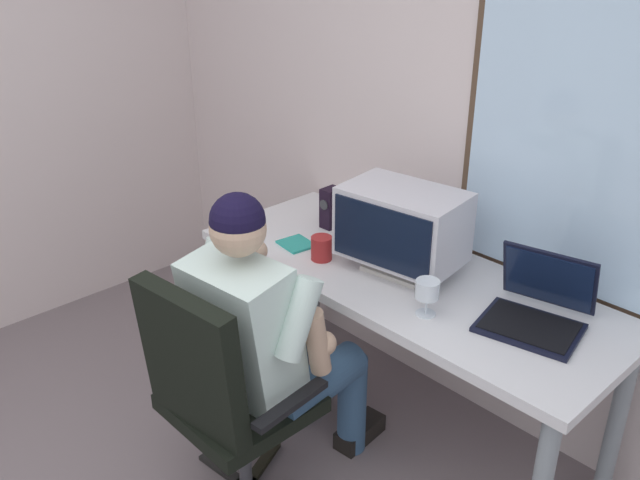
{
  "coord_description": "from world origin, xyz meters",
  "views": [
    {
      "loc": [
        1.33,
        -0.23,
        2.04
      ],
      "look_at": [
        -0.27,
        1.29,
        0.99
      ],
      "focal_mm": 38.23,
      "sensor_mm": 36.0,
      "label": 1
    }
  ],
  "objects_px": {
    "wine_glass": "(427,291)",
    "desk": "(402,294)",
    "office_chair": "(218,389)",
    "laptop": "(538,305)",
    "person_seated": "(269,335)",
    "coffee_mug": "(322,248)",
    "desk_speaker": "(331,208)",
    "crt_monitor": "(402,226)",
    "cd_case": "(296,244)"
  },
  "relations": [
    {
      "from": "desk",
      "to": "office_chair",
      "type": "distance_m",
      "value": 0.84
    },
    {
      "from": "crt_monitor",
      "to": "cd_case",
      "type": "xyz_separation_m",
      "value": [
        -0.46,
        -0.15,
        -0.19
      ]
    },
    {
      "from": "desk",
      "to": "wine_glass",
      "type": "distance_m",
      "value": 0.36
    },
    {
      "from": "person_seated",
      "to": "wine_glass",
      "type": "xyz_separation_m",
      "value": [
        0.41,
        0.39,
        0.21
      ]
    },
    {
      "from": "cd_case",
      "to": "desk",
      "type": "bearing_deg",
      "value": 15.58
    },
    {
      "from": "person_seated",
      "to": "coffee_mug",
      "type": "xyz_separation_m",
      "value": [
        -0.15,
        0.41,
        0.16
      ]
    },
    {
      "from": "coffee_mug",
      "to": "desk_speaker",
      "type": "bearing_deg",
      "value": 128.98
    },
    {
      "from": "person_seated",
      "to": "laptop",
      "type": "xyz_separation_m",
      "value": [
        0.71,
        0.63,
        0.18
      ]
    },
    {
      "from": "laptop",
      "to": "cd_case",
      "type": "height_order",
      "value": "laptop"
    },
    {
      "from": "person_seated",
      "to": "coffee_mug",
      "type": "relative_size",
      "value": 12.36
    },
    {
      "from": "wine_glass",
      "to": "desk",
      "type": "bearing_deg",
      "value": 145.0
    },
    {
      "from": "laptop",
      "to": "desk_speaker",
      "type": "height_order",
      "value": "laptop"
    },
    {
      "from": "desk",
      "to": "person_seated",
      "type": "height_order",
      "value": "person_seated"
    },
    {
      "from": "person_seated",
      "to": "wine_glass",
      "type": "height_order",
      "value": "person_seated"
    },
    {
      "from": "desk",
      "to": "desk_speaker",
      "type": "relative_size",
      "value": 9.62
    },
    {
      "from": "wine_glass",
      "to": "coffee_mug",
      "type": "distance_m",
      "value": 0.57
    },
    {
      "from": "desk_speaker",
      "to": "laptop",
      "type": "bearing_deg",
      "value": -1.88
    },
    {
      "from": "person_seated",
      "to": "desk_speaker",
      "type": "height_order",
      "value": "person_seated"
    },
    {
      "from": "wine_glass",
      "to": "coffee_mug",
      "type": "bearing_deg",
      "value": 177.29
    },
    {
      "from": "office_chair",
      "to": "wine_glass",
      "type": "bearing_deg",
      "value": 58.49
    },
    {
      "from": "office_chair",
      "to": "desk_speaker",
      "type": "bearing_deg",
      "value": 112.48
    },
    {
      "from": "crt_monitor",
      "to": "office_chair",
      "type": "bearing_deg",
      "value": -97.74
    },
    {
      "from": "wine_glass",
      "to": "person_seated",
      "type": "bearing_deg",
      "value": -136.86
    },
    {
      "from": "office_chair",
      "to": "laptop",
      "type": "bearing_deg",
      "value": 52.3
    },
    {
      "from": "person_seated",
      "to": "desk_speaker",
      "type": "bearing_deg",
      "value": 118.26
    },
    {
      "from": "wine_glass",
      "to": "office_chair",
      "type": "bearing_deg",
      "value": -121.51
    },
    {
      "from": "office_chair",
      "to": "desk_speaker",
      "type": "xyz_separation_m",
      "value": [
        -0.38,
        0.92,
        0.3
      ]
    },
    {
      "from": "desk",
      "to": "office_chair",
      "type": "bearing_deg",
      "value": -99.81
    },
    {
      "from": "desk",
      "to": "desk_speaker",
      "type": "xyz_separation_m",
      "value": [
        -0.52,
        0.11,
        0.18
      ]
    },
    {
      "from": "office_chair",
      "to": "coffee_mug",
      "type": "height_order",
      "value": "office_chair"
    },
    {
      "from": "office_chair",
      "to": "coffee_mug",
      "type": "distance_m",
      "value": 0.74
    },
    {
      "from": "person_seated",
      "to": "crt_monitor",
      "type": "distance_m",
      "value": 0.67
    },
    {
      "from": "desk",
      "to": "laptop",
      "type": "xyz_separation_m",
      "value": [
        0.54,
        0.07,
        0.16
      ]
    },
    {
      "from": "laptop",
      "to": "desk_speaker",
      "type": "bearing_deg",
      "value": 178.12
    },
    {
      "from": "desk",
      "to": "cd_case",
      "type": "xyz_separation_m",
      "value": [
        -0.49,
        -0.14,
        0.1
      ]
    },
    {
      "from": "person_seated",
      "to": "coffee_mug",
      "type": "height_order",
      "value": "person_seated"
    },
    {
      "from": "person_seated",
      "to": "laptop",
      "type": "relative_size",
      "value": 3.17
    },
    {
      "from": "desk_speaker",
      "to": "cd_case",
      "type": "height_order",
      "value": "desk_speaker"
    },
    {
      "from": "laptop",
      "to": "person_seated",
      "type": "bearing_deg",
      "value": -138.07
    },
    {
      "from": "person_seated",
      "to": "desk_speaker",
      "type": "xyz_separation_m",
      "value": [
        -0.36,
        0.67,
        0.21
      ]
    },
    {
      "from": "desk",
      "to": "coffee_mug",
      "type": "height_order",
      "value": "coffee_mug"
    },
    {
      "from": "laptop",
      "to": "coffee_mug",
      "type": "xyz_separation_m",
      "value": [
        -0.86,
        -0.22,
        -0.01
      ]
    },
    {
      "from": "crt_monitor",
      "to": "wine_glass",
      "type": "distance_m",
      "value": 0.35
    },
    {
      "from": "wine_glass",
      "to": "cd_case",
      "type": "distance_m",
      "value": 0.74
    },
    {
      "from": "coffee_mug",
      "to": "desk",
      "type": "bearing_deg",
      "value": 25.26
    },
    {
      "from": "office_chair",
      "to": "person_seated",
      "type": "xyz_separation_m",
      "value": [
        -0.02,
        0.25,
        0.1
      ]
    },
    {
      "from": "office_chair",
      "to": "person_seated",
      "type": "distance_m",
      "value": 0.27
    },
    {
      "from": "laptop",
      "to": "wine_glass",
      "type": "relative_size",
      "value": 2.91
    },
    {
      "from": "crt_monitor",
      "to": "laptop",
      "type": "bearing_deg",
      "value": 6.03
    },
    {
      "from": "desk",
      "to": "cd_case",
      "type": "height_order",
      "value": "cd_case"
    }
  ]
}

